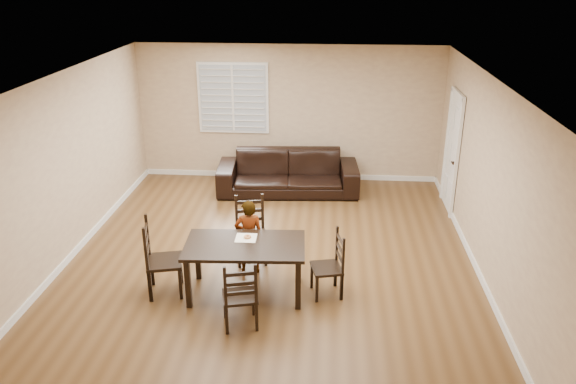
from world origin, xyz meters
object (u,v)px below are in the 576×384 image
(chair_left, at_px, (154,261))
(chair_near, at_px, (250,230))
(child, at_px, (249,237))
(sofa, at_px, (288,173))
(donut, at_px, (247,236))
(chair_far, at_px, (241,300))
(chair_right, at_px, (335,266))
(dining_table, at_px, (245,250))

(chair_left, bearing_deg, chair_near, -60.06)
(child, height_order, sofa, child)
(chair_left, xyz_separation_m, donut, (1.20, 0.26, 0.27))
(chair_far, bearing_deg, donut, -101.03)
(chair_left, bearing_deg, child, -74.74)
(chair_right, bearing_deg, child, -125.06)
(chair_right, xyz_separation_m, donut, (-1.17, 0.09, 0.34))
(chair_right, relative_size, child, 0.82)
(chair_left, height_order, sofa, chair_left)
(dining_table, distance_m, chair_right, 1.20)
(chair_left, xyz_separation_m, chair_right, (2.37, 0.17, -0.07))
(child, bearing_deg, donut, 88.64)
(dining_table, relative_size, child, 1.45)
(dining_table, bearing_deg, chair_left, -178.83)
(dining_table, distance_m, sofa, 3.67)
(chair_near, height_order, sofa, chair_near)
(chair_near, xyz_separation_m, chair_far, (0.14, -1.81, -0.03))
(sofa, bearing_deg, donut, -98.22)
(dining_table, height_order, chair_left, chair_left)
(dining_table, xyz_separation_m, sofa, (0.28, 3.65, -0.25))
(donut, bearing_deg, chair_right, -4.60)
(chair_right, height_order, sofa, chair_right)
(dining_table, height_order, donut, donut)
(donut, bearing_deg, child, 95.92)
(dining_table, bearing_deg, chair_right, 0.95)
(dining_table, xyz_separation_m, chair_near, (-0.07, 0.99, -0.19))
(chair_left, distance_m, donut, 1.26)
(chair_left, distance_m, chair_right, 2.38)
(sofa, bearing_deg, chair_near, -101.33)
(chair_far, height_order, donut, chair_far)
(donut, bearing_deg, chair_left, -167.62)
(dining_table, distance_m, child, 0.57)
(chair_left, relative_size, sofa, 0.40)
(donut, bearing_deg, dining_table, -93.28)
(sofa, bearing_deg, child, -99.50)
(dining_table, xyz_separation_m, child, (-0.03, 0.56, -0.09))
(chair_far, distance_m, donut, 1.05)
(chair_near, height_order, chair_left, chair_left)
(chair_near, relative_size, sofa, 0.37)
(chair_near, height_order, chair_right, chair_near)
(donut, distance_m, sofa, 3.51)
(chair_right, distance_m, child, 1.31)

